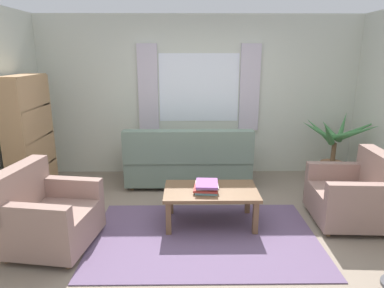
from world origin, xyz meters
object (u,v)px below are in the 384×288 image
Objects in this scene: coffee_table at (211,194)px; potted_plant at (335,151)px; armchair_right at (354,195)px; book_stack_on_table at (207,186)px; couch at (188,162)px; bookshelf at (34,142)px; armchair_left at (47,215)px.

potted_plant reaches higher than coffee_table.
armchair_right is 2.59× the size of book_stack_on_table.
couch is 5.58× the size of book_stack_on_table.
coffee_table is at bearing -86.73° from armchair_right.
armchair_right is at bearing 78.05° from bookshelf.
potted_plant is (3.79, 1.83, 0.16)m from armchair_left.
book_stack_on_table is at bearing 99.12° from couch.
coffee_table is (0.27, -1.29, 0.01)m from couch.
couch reaches higher than coffee_table.
coffee_table is 2.46m from potted_plant.
armchair_left is (-1.49, -1.76, -0.01)m from couch.
coffee_table is (-1.71, -0.01, 0.03)m from armchair_right.
armchair_right is 1.71m from coffee_table.
couch is 1.34m from book_stack_on_table.
armchair_left is 3.50m from armchair_right.
book_stack_on_table is at bearing -85.64° from armchair_right.
couch is at bearing 101.66° from coffee_table.
potted_plant reaches higher than couch.
book_stack_on_table reaches higher than coffee_table.
armchair_right is at bearing 0.44° from coffee_table.
bookshelf reaches higher than coffee_table.
couch is 2.24m from bookshelf.
couch is at bearing 99.12° from book_stack_on_table.
armchair_left is 2.80× the size of book_stack_on_table.
armchair_left is at bearing -154.20° from potted_plant.
book_stack_on_table is 0.20× the size of bookshelf.
bookshelf is (-2.38, 0.92, 0.31)m from book_stack_on_table.
bookshelf is (-2.43, 0.89, 0.41)m from coffee_table.
bookshelf reaches higher than armchair_right.
potted_plant is at bearing -178.14° from couch.
coffee_table is 0.64× the size of bookshelf.
couch is 1.10× the size of bookshelf.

